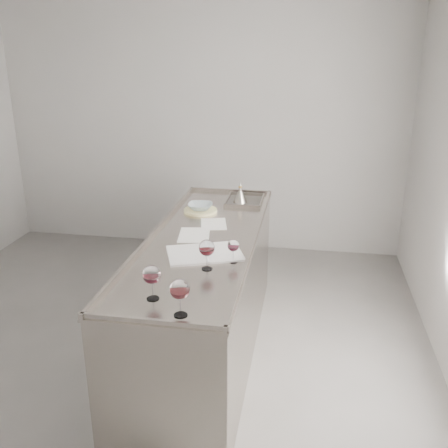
% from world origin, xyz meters
% --- Properties ---
extents(room_shell, '(4.54, 5.04, 2.84)m').
position_xyz_m(room_shell, '(0.00, 0.00, 1.40)').
color(room_shell, '#575452').
rests_on(room_shell, ground).
extents(counter, '(0.77, 2.42, 0.97)m').
position_xyz_m(counter, '(0.50, 0.30, 0.47)').
color(counter, '#9C938C').
rests_on(counter, ground).
extents(wine_glass_left, '(0.10, 0.10, 0.19)m').
position_xyz_m(wine_glass_left, '(0.42, -0.64, 1.08)').
color(wine_glass_left, white).
rests_on(wine_glass_left, counter).
extents(wine_glass_middle, '(0.10, 0.10, 0.20)m').
position_xyz_m(wine_glass_middle, '(0.61, -0.78, 1.08)').
color(wine_glass_middle, white).
rests_on(wine_glass_middle, counter).
extents(wine_glass_right, '(0.10, 0.10, 0.19)m').
position_xyz_m(wine_glass_right, '(0.63, -0.21, 1.08)').
color(wine_glass_right, white).
rests_on(wine_glass_right, counter).
extents(wine_glass_small, '(0.07, 0.07, 0.15)m').
position_xyz_m(wine_glass_small, '(0.77, -0.08, 1.05)').
color(wine_glass_small, white).
rests_on(wine_glass_small, counter).
extents(notebook, '(0.57, 0.48, 0.02)m').
position_xyz_m(notebook, '(0.57, 0.01, 0.95)').
color(notebook, silver).
rests_on(notebook, counter).
extents(loose_paper_top, '(0.25, 0.31, 0.00)m').
position_xyz_m(loose_paper_top, '(0.52, 0.60, 0.94)').
color(loose_paper_top, white).
rests_on(loose_paper_top, counter).
extents(loose_paper_under, '(0.26, 0.34, 0.00)m').
position_xyz_m(loose_paper_under, '(0.43, 0.33, 0.94)').
color(loose_paper_under, silver).
rests_on(loose_paper_under, counter).
extents(trivet, '(0.34, 0.34, 0.02)m').
position_xyz_m(trivet, '(0.35, 0.88, 0.95)').
color(trivet, '#D2CA88').
rests_on(trivet, counter).
extents(ceramic_bowl, '(0.22, 0.22, 0.05)m').
position_xyz_m(ceramic_bowl, '(0.35, 0.88, 0.98)').
color(ceramic_bowl, '#86979C').
rests_on(ceramic_bowl, trivet).
extents(wine_funnel, '(0.13, 0.13, 0.18)m').
position_xyz_m(wine_funnel, '(0.64, 1.19, 1.00)').
color(wine_funnel, '#A7A195').
rests_on(wine_funnel, counter).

